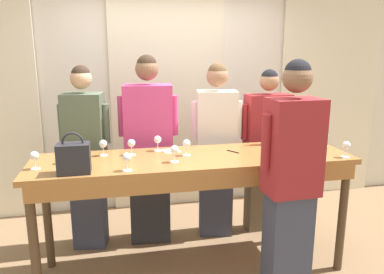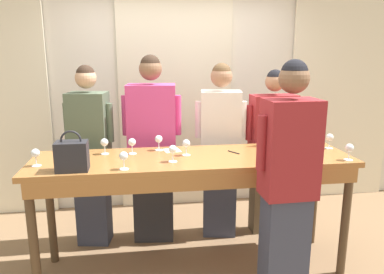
{
  "view_description": "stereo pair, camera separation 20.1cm",
  "coord_description": "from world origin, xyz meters",
  "views": [
    {
      "loc": [
        -0.63,
        -2.92,
        1.89
      ],
      "look_at": [
        0.0,
        0.07,
        1.18
      ],
      "focal_mm": 35.0,
      "sensor_mm": 36.0,
      "label": 1
    },
    {
      "loc": [
        -0.43,
        -2.95,
        1.89
      ],
      "look_at": [
        0.0,
        0.07,
        1.18
      ],
      "focal_mm": 35.0,
      "sensor_mm": 36.0,
      "label": 2
    }
  ],
  "objects": [
    {
      "name": "ground_plane",
      "position": [
        0.0,
        0.0,
        0.0
      ],
      "size": [
        18.0,
        18.0,
        0.0
      ],
      "primitive_type": "plane",
      "color": "#846647"
    },
    {
      "name": "wall_back",
      "position": [
        0.0,
        1.52,
        1.4
      ],
      "size": [
        12.0,
        0.06,
        2.8
      ],
      "color": "silver",
      "rests_on": "ground_plane"
    },
    {
      "name": "curtain_panel_center",
      "position": [
        0.0,
        1.46,
        1.34
      ],
      "size": [
        1.33,
        0.03,
        2.69
      ],
      "color": "#EFE5C6",
      "rests_on": "ground_plane"
    },
    {
      "name": "curtain_panel_right",
      "position": [
        2.11,
        1.46,
        1.34
      ],
      "size": [
        1.33,
        0.03,
        2.69
      ],
      "color": "#EFE5C6",
      "rests_on": "ground_plane"
    },
    {
      "name": "tasting_bar",
      "position": [
        0.0,
        -0.03,
        0.91
      ],
      "size": [
        2.63,
        0.72,
        1.03
      ],
      "color": "#9E6633",
      "rests_on": "ground_plane"
    },
    {
      "name": "wine_bottle",
      "position": [
        0.76,
        0.26,
        1.15
      ],
      "size": [
        0.08,
        0.08,
        0.34
      ],
      "color": "black",
      "rests_on": "tasting_bar"
    },
    {
      "name": "handbag",
      "position": [
        -0.93,
        -0.24,
        1.14
      ],
      "size": [
        0.23,
        0.15,
        0.3
      ],
      "color": "#232328",
      "rests_on": "tasting_bar"
    },
    {
      "name": "wine_glass_front_left",
      "position": [
        1.25,
        0.09,
        1.12
      ],
      "size": [
        0.07,
        0.07,
        0.14
      ],
      "color": "white",
      "rests_on": "tasting_bar"
    },
    {
      "name": "wine_glass_front_mid",
      "position": [
        -0.5,
        0.15,
        1.12
      ],
      "size": [
        0.07,
        0.07,
        0.14
      ],
      "color": "white",
      "rests_on": "tasting_bar"
    },
    {
      "name": "wine_glass_front_right",
      "position": [
        -0.56,
        -0.27,
        1.12
      ],
      "size": [
        0.07,
        0.07,
        0.14
      ],
      "color": "white",
      "rests_on": "tasting_bar"
    },
    {
      "name": "wine_glass_center_left",
      "position": [
        -0.73,
        0.18,
        1.12
      ],
      "size": [
        0.07,
        0.07,
        0.14
      ],
      "color": "white",
      "rests_on": "tasting_bar"
    },
    {
      "name": "wine_glass_center_mid",
      "position": [
        -0.05,
        0.05,
        1.12
      ],
      "size": [
        0.07,
        0.07,
        0.14
      ],
      "color": "white",
      "rests_on": "tasting_bar"
    },
    {
      "name": "wine_glass_center_right",
      "position": [
        1.22,
        -0.28,
        1.12
      ],
      "size": [
        0.07,
        0.07,
        0.14
      ],
      "color": "white",
      "rests_on": "tasting_bar"
    },
    {
      "name": "wine_glass_back_left",
      "position": [
        -1.22,
        -0.09,
        1.12
      ],
      "size": [
        0.07,
        0.07,
        0.14
      ],
      "color": "white",
      "rests_on": "tasting_bar"
    },
    {
      "name": "wine_glass_back_mid",
      "position": [
        -0.27,
        0.24,
        1.12
      ],
      "size": [
        0.07,
        0.07,
        0.14
      ],
      "color": "white",
      "rests_on": "tasting_bar"
    },
    {
      "name": "wine_glass_back_right",
      "position": [
        0.67,
        -0.07,
        1.12
      ],
      "size": [
        0.07,
        0.07,
        0.14
      ],
      "color": "white",
      "rests_on": "tasting_bar"
    },
    {
      "name": "wine_glass_near_host",
      "position": [
        -1.02,
        0.02,
        1.12
      ],
      "size": [
        0.07,
        0.07,
        0.14
      ],
      "color": "white",
      "rests_on": "tasting_bar"
    },
    {
      "name": "wine_glass_by_bottle",
      "position": [
        -0.18,
        -0.13,
        1.12
      ],
      "size": [
        0.07,
        0.07,
        0.14
      ],
      "color": "white",
      "rests_on": "tasting_bar"
    },
    {
      "name": "napkin",
      "position": [
        -0.16,
        0.21,
        1.03
      ],
      "size": [
        0.16,
        0.16,
        0.0
      ],
      "color": "white",
      "rests_on": "tasting_bar"
    },
    {
      "name": "pen",
      "position": [
        0.36,
        0.07,
        1.03
      ],
      "size": [
        0.08,
        0.12,
        0.01
      ],
      "color": "black",
      "rests_on": "tasting_bar"
    },
    {
      "name": "guest_olive_jacket",
      "position": [
        -0.91,
        0.6,
        0.9
      ],
      "size": [
        0.47,
        0.32,
        1.76
      ],
      "color": "#383D51",
      "rests_on": "ground_plane"
    },
    {
      "name": "guest_pink_top",
      "position": [
        -0.32,
        0.6,
        0.94
      ],
      "size": [
        0.57,
        0.32,
        1.85
      ],
      "color": "#28282D",
      "rests_on": "ground_plane"
    },
    {
      "name": "guest_cream_sweater",
      "position": [
        0.36,
        0.6,
        0.91
      ],
      "size": [
        0.51,
        0.32,
        1.77
      ],
      "color": "#383D51",
      "rests_on": "ground_plane"
    },
    {
      "name": "guest_striped_shirt",
      "position": [
        0.9,
        0.6,
        0.87
      ],
      "size": [
        0.57,
        0.23,
        1.7
      ],
      "color": "brown",
      "rests_on": "ground_plane"
    },
    {
      "name": "host_pouring",
      "position": [
        0.6,
        -0.57,
        0.95
      ],
      "size": [
        0.48,
        0.27,
        1.83
      ],
      "color": "#383D51",
      "rests_on": "ground_plane"
    }
  ]
}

